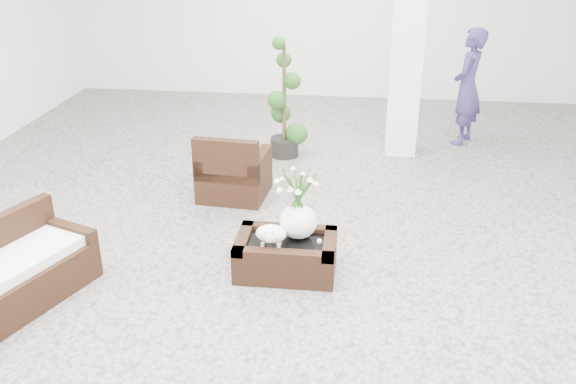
# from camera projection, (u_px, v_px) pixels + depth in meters

# --- Properties ---
(ground) EXTENTS (11.00, 11.00, 0.00)m
(ground) POSITION_uv_depth(u_px,v_px,m) (289.00, 244.00, 6.22)
(ground) COLOR gray
(ground) RESTS_ON ground
(column) EXTENTS (0.40, 0.40, 3.50)m
(column) POSITION_uv_depth(u_px,v_px,m) (409.00, 22.00, 7.90)
(column) COLOR white
(column) RESTS_ON ground
(coffee_table) EXTENTS (0.90, 0.60, 0.31)m
(coffee_table) POSITION_uv_depth(u_px,v_px,m) (286.00, 256.00, 5.70)
(coffee_table) COLOR black
(coffee_table) RESTS_ON ground
(sheep_figurine) EXTENTS (0.28, 0.23, 0.21)m
(sheep_figurine) POSITION_uv_depth(u_px,v_px,m) (271.00, 236.00, 5.51)
(sheep_figurine) COLOR white
(sheep_figurine) RESTS_ON coffee_table
(planter_narcissus) EXTENTS (0.44, 0.44, 0.80)m
(planter_narcissus) POSITION_uv_depth(u_px,v_px,m) (298.00, 197.00, 5.55)
(planter_narcissus) COLOR white
(planter_narcissus) RESTS_ON coffee_table
(tealight) EXTENTS (0.04, 0.04, 0.03)m
(tealight) POSITION_uv_depth(u_px,v_px,m) (319.00, 241.00, 5.61)
(tealight) COLOR white
(tealight) RESTS_ON coffee_table
(armchair) EXTENTS (0.80, 0.77, 0.79)m
(armchair) POSITION_uv_depth(u_px,v_px,m) (234.00, 164.00, 7.14)
(armchair) COLOR black
(armchair) RESTS_ON ground
(loveseat) EXTENTS (1.05, 1.44, 0.69)m
(loveseat) POSITION_uv_depth(u_px,v_px,m) (15.00, 266.00, 5.18)
(loveseat) COLOR black
(loveseat) RESTS_ON ground
(topiary) EXTENTS (0.42, 0.42, 1.57)m
(topiary) POSITION_uv_depth(u_px,v_px,m) (284.00, 99.00, 8.16)
(topiary) COLOR #1D4415
(topiary) RESTS_ON ground
(shopper) EXTENTS (0.59, 0.70, 1.62)m
(shopper) POSITION_uv_depth(u_px,v_px,m) (468.00, 87.00, 8.64)
(shopper) COLOR #37295B
(shopper) RESTS_ON ground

